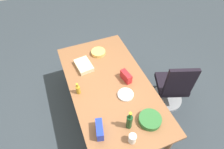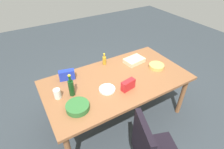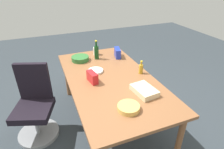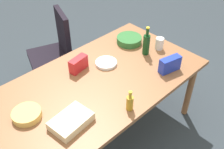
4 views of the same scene
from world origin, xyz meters
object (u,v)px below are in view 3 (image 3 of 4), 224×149
mayo_jar (96,51)px  chip_bag_blue (117,53)px  conference_table (110,82)px  office_chair (35,110)px  wine_bottle (96,52)px  chip_bag_red (92,77)px  chip_bowl (129,108)px  paper_plate_stack (96,71)px  salad_bowl (80,58)px  sheet_cake (144,90)px  dressing_bottle (141,69)px

mayo_jar → chip_bag_blue: 0.39m
conference_table → office_chair: (0.17, 1.04, -0.31)m
chip_bag_blue → wine_bottle: size_ratio=0.69×
chip_bag_red → chip_bowl: size_ratio=0.84×
conference_table → mayo_jar: (0.86, -0.06, 0.14)m
mayo_jar → paper_plate_stack: (-0.61, 0.20, -0.05)m
salad_bowl → sheet_cake: (-1.20, -0.50, -0.00)m
mayo_jar → wine_bottle: bearing=166.8°
conference_table → paper_plate_stack: paper_plate_stack is taller
chip_bag_blue → chip_bowl: chip_bag_blue is taller
office_chair → chip_bag_red: 0.92m
salad_bowl → chip_bag_red: 0.72m
office_chair → chip_bag_blue: size_ratio=4.71×
paper_plate_stack → chip_bag_blue: size_ratio=1.00×
chip_bowl → paper_plate_stack: bearing=4.5°
paper_plate_stack → dressing_bottle: size_ratio=1.13×
mayo_jar → chip_bowl: mayo_jar is taller
sheet_cake → wine_bottle: bearing=11.2°
conference_table → paper_plate_stack: 0.29m
conference_table → mayo_jar: mayo_jar is taller
mayo_jar → wine_bottle: 0.19m
paper_plate_stack → chip_bowl: bearing=-175.5°
paper_plate_stack → office_chair: bearing=94.8°
mayo_jar → paper_plate_stack: bearing=162.2°
mayo_jar → sheet_cake: (-1.34, -0.19, -0.03)m
conference_table → chip_bag_red: bearing=92.6°
wine_bottle → chip_bag_red: bearing=158.3°
dressing_bottle → sheet_cake: size_ratio=0.61×
chip_bowl → sheet_cake: size_ratio=0.74×
salad_bowl → mayo_jar: bearing=-65.2°
dressing_bottle → chip_bowl: (-0.66, 0.52, -0.05)m
mayo_jar → dressing_bottle: dressing_bottle is taller
salad_bowl → sheet_cake: size_ratio=0.88×
conference_table → chip_bowl: chip_bowl is taller
chip_bag_red → sheet_cake: (-0.48, -0.51, -0.04)m
chip_bag_red → chip_bag_blue: 0.89m
salad_bowl → paper_plate_stack: size_ratio=1.27×
conference_table → sheet_cake: size_ratio=6.59×
paper_plate_stack → chip_bowl: chip_bowl is taller
chip_bag_red → dressing_bottle: (-0.03, -0.71, 0.00)m
office_chair → dressing_bottle: bearing=-97.9°
office_chair → chip_bag_red: office_chair is taller
paper_plate_stack → dressing_bottle: (-0.28, -0.59, 0.06)m
office_chair → salad_bowl: size_ratio=3.69×
salad_bowl → chip_bowl: salad_bowl is taller
office_chair → chip_bag_blue: 1.55m
paper_plate_stack → sheet_cake: 0.83m
paper_plate_stack → chip_bag_blue: 0.64m
mayo_jar → paper_plate_stack: size_ratio=0.60×
conference_table → mayo_jar: bearing=-4.0°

